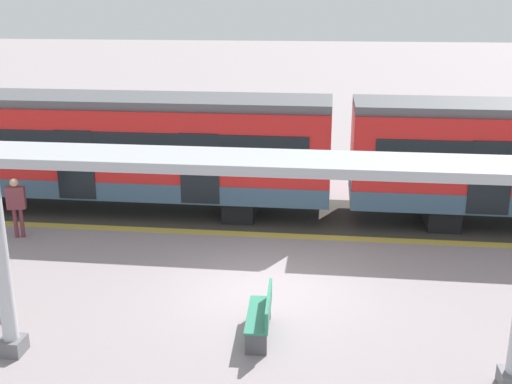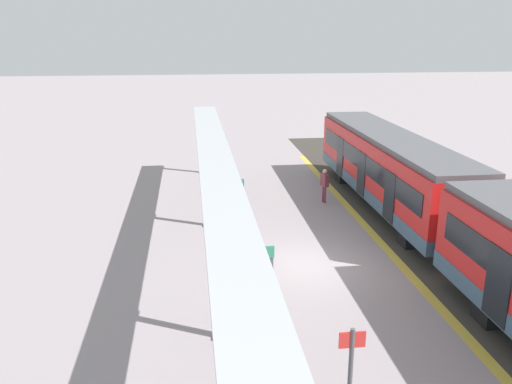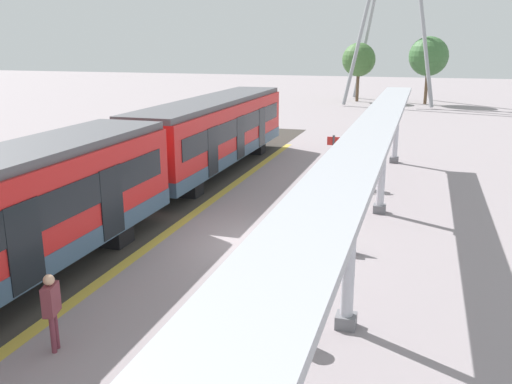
# 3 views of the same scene
# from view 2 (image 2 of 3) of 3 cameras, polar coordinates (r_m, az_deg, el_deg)

# --- Properties ---
(ground_plane) EXTENTS (176.00, 176.00, 0.00)m
(ground_plane) POSITION_cam_2_polar(r_m,az_deg,el_deg) (19.34, 5.32, -7.69)
(ground_plane) COLOR gray
(tactile_edge_strip) EXTENTS (0.36, 34.07, 0.01)m
(tactile_edge_strip) POSITION_cam_2_polar(r_m,az_deg,el_deg) (20.29, 14.72, -6.98)
(tactile_edge_strip) COLOR gold
(tactile_edge_strip) RESTS_ON ground
(trackbed) EXTENTS (3.20, 46.07, 0.01)m
(trackbed) POSITION_cam_2_polar(r_m,az_deg,el_deg) (20.99, 19.28, -6.57)
(trackbed) COLOR #38332D
(trackbed) RESTS_ON ground
(train_near_carriage) EXTENTS (2.65, 14.43, 3.48)m
(train_near_carriage) POSITION_cam_2_polar(r_m,az_deg,el_deg) (25.52, 13.98, 2.33)
(train_near_carriage) COLOR red
(train_near_carriage) RESTS_ON ground
(canopy_pillar_nearest) EXTENTS (1.10, 0.44, 3.67)m
(canopy_pillar_nearest) POSITION_cam_2_polar(r_m,az_deg,el_deg) (31.14, -5.42, 5.37)
(canopy_pillar_nearest) COLOR slate
(canopy_pillar_nearest) RESTS_ON ground
(canopy_pillar_second) EXTENTS (1.10, 0.44, 3.67)m
(canopy_pillar_second) POSITION_cam_2_polar(r_m,az_deg,el_deg) (22.38, -4.68, 0.84)
(canopy_pillar_second) COLOR slate
(canopy_pillar_second) RESTS_ON ground
(canopy_pillar_third) EXTENTS (1.10, 0.44, 3.67)m
(canopy_pillar_third) POSITION_cam_2_polar(r_m,az_deg,el_deg) (14.16, -3.10, -8.89)
(canopy_pillar_third) COLOR slate
(canopy_pillar_third) RESTS_ON ground
(canopy_beam) EXTENTS (1.20, 27.66, 0.16)m
(canopy_beam) POSITION_cam_2_polar(r_m,az_deg,el_deg) (17.63, -4.19, 2.83)
(canopy_beam) COLOR #A8AAB2
(canopy_beam) RESTS_ON canopy_pillar_nearest
(bench_near_end) EXTENTS (1.52, 0.51, 0.86)m
(bench_near_end) POSITION_cam_2_polar(r_m,az_deg,el_deg) (18.75, -0.38, -6.94)
(bench_near_end) COLOR #2D7E64
(bench_near_end) RESTS_ON ground
(bench_mid_platform) EXTENTS (1.52, 0.50, 0.86)m
(bench_mid_platform) POSITION_cam_2_polar(r_m,az_deg,el_deg) (27.08, -2.87, 0.59)
(bench_mid_platform) COLOR #368272
(bench_mid_platform) RESTS_ON ground
(trash_bin) EXTENTS (0.48, 0.48, 0.95)m
(trash_bin) POSITION_cam_2_polar(r_m,az_deg,el_deg) (23.76, -2.10, -1.66)
(trash_bin) COLOR slate
(trash_bin) RESTS_ON ground
(platform_info_sign) EXTENTS (0.56, 0.10, 2.20)m
(platform_info_sign) POSITION_cam_2_polar(r_m,az_deg,el_deg) (11.82, 10.08, -17.82)
(platform_info_sign) COLOR #4C4C51
(platform_info_sign) RESTS_ON ground
(passenger_waiting_near_edge) EXTENTS (0.34, 0.52, 1.66)m
(passenger_waiting_near_edge) POSITION_cam_2_polar(r_m,az_deg,el_deg) (25.92, 7.33, 1.09)
(passenger_waiting_near_edge) COLOR brown
(passenger_waiting_near_edge) RESTS_ON ground
(passenger_by_the_benches) EXTENTS (0.28, 0.51, 1.66)m
(passenger_by_the_benches) POSITION_cam_2_polar(r_m,az_deg,el_deg) (11.81, 3.96, -19.32)
(passenger_by_the_benches) COLOR #272A22
(passenger_by_the_benches) RESTS_ON ground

